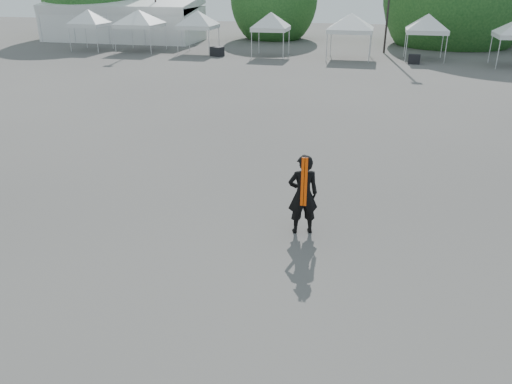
# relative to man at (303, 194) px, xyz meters

# --- Properties ---
(ground) EXTENTS (120.00, 120.00, 0.00)m
(ground) POSITION_rel_man_xyz_m (-1.17, 0.98, -1.01)
(ground) COLOR #474442
(ground) RESTS_ON ground
(marquee) EXTENTS (15.00, 6.25, 4.23)m
(marquee) POSITION_rel_man_xyz_m (-23.17, 35.98, 0.96)
(marquee) COLOR white
(marquee) RESTS_ON ground
(tent_a) EXTENTS (3.86, 3.86, 3.88)m
(tent_a) POSITION_rel_man_xyz_m (-22.59, 28.89, 2.05)
(tent_a) COLOR silver
(tent_a) RESTS_ON ground
(tent_b) EXTENTS (4.73, 4.73, 3.88)m
(tent_b) POSITION_rel_man_xyz_m (-18.21, 29.32, 2.05)
(tent_b) COLOR silver
(tent_b) RESTS_ON ground
(tent_c) EXTENTS (4.04, 4.04, 3.88)m
(tent_c) POSITION_rel_man_xyz_m (-13.08, 29.37, 2.05)
(tent_c) COLOR silver
(tent_c) RESTS_ON ground
(tent_d) EXTENTS (3.80, 3.80, 3.88)m
(tent_d) POSITION_rel_man_xyz_m (-6.93, 28.95, 2.05)
(tent_d) COLOR silver
(tent_d) RESTS_ON ground
(tent_e) EXTENTS (4.71, 4.71, 3.88)m
(tent_e) POSITION_rel_man_xyz_m (-0.81, 29.13, 2.05)
(tent_e) COLOR silver
(tent_e) RESTS_ON ground
(tent_f) EXTENTS (4.19, 4.19, 3.88)m
(tent_f) POSITION_rel_man_xyz_m (4.76, 29.88, 2.05)
(tent_f) COLOR silver
(tent_f) RESTS_ON ground
(man) EXTENTS (0.85, 0.70, 2.01)m
(man) POSITION_rel_man_xyz_m (0.00, 0.00, 0.00)
(man) COLOR black
(man) RESTS_ON ground
(crate_west) EXTENTS (1.13, 1.02, 0.72)m
(crate_west) POSITION_rel_man_xyz_m (-11.07, 28.01, -0.65)
(crate_west) COLOR black
(crate_west) RESTS_ON ground
(crate_mid) EXTENTS (0.87, 0.70, 0.64)m
(crate_mid) POSITION_rel_man_xyz_m (3.98, 27.75, -0.69)
(crate_mid) COLOR black
(crate_mid) RESTS_ON ground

